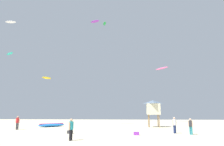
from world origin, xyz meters
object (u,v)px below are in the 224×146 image
object	(u,v)px
kite_aloft_3	(105,24)
kite_aloft_4	(162,68)
person_right	(191,125)
person_midground	(18,122)
gear_bag	(136,133)
kite_aloft_2	(47,78)
kite_aloft_8	(11,22)
person_left	(174,124)
kite_aloft_6	(95,21)
cooler_box	(70,132)
kite_aloft_5	(10,54)
lifeguard_tower	(153,107)
person_foreground	(71,128)
kite_grounded_near	(52,125)

from	to	relation	value
kite_aloft_3	kite_aloft_4	xyz separation A→B (m)	(14.70, -0.04, -12.71)
kite_aloft_4	person_right	bearing A→B (deg)	-93.27
kite_aloft_4	person_midground	bearing A→B (deg)	-130.34
gear_bag	kite_aloft_2	world-z (taller)	kite_aloft_2
kite_aloft_8	person_left	bearing A→B (deg)	-28.08
person_right	kite_aloft_2	bearing A→B (deg)	86.55
kite_aloft_6	person_right	bearing A→B (deg)	-59.37
cooler_box	kite_aloft_8	world-z (taller)	kite_aloft_8
cooler_box	kite_aloft_5	size ratio (longest dim) A/B	0.24
person_right	cooler_box	size ratio (longest dim) A/B	2.88
lifeguard_tower	kite_aloft_5	distance (m)	27.31
kite_aloft_4	kite_aloft_8	xyz separation A→B (m)	(-32.46, -14.63, 7.41)
person_foreground	person_right	distance (m)	12.23
person_right	gear_bag	size ratio (longest dim) A/B	2.88
person_midground	cooler_box	size ratio (longest dim) A/B	3.14
gear_bag	kite_aloft_6	size ratio (longest dim) A/B	0.23
kite_grounded_near	kite_aloft_8	size ratio (longest dim) A/B	2.04
kite_grounded_near	kite_aloft_5	size ratio (longest dim) A/B	1.90
lifeguard_tower	gear_bag	bearing A→B (deg)	-103.11
kite_aloft_3	person_midground	bearing A→B (deg)	-106.66
person_midground	kite_aloft_4	distance (m)	37.19
kite_aloft_2	kite_grounded_near	bearing A→B (deg)	-64.77
kite_aloft_6	kite_grounded_near	bearing A→B (deg)	-108.51
cooler_box	kite_aloft_3	bearing A→B (deg)	90.76
person_foreground	cooler_box	bearing A→B (deg)	-53.83
person_right	kite_grounded_near	xyz separation A→B (m)	(-18.61, 10.93, -0.67)
person_right	kite_aloft_4	distance (m)	33.83
kite_aloft_5	kite_aloft_2	bearing A→B (deg)	90.66
person_left	person_right	xyz separation A→B (m)	(1.38, -1.18, -0.06)
kite_aloft_4	kite_aloft_8	world-z (taller)	kite_aloft_8
person_midground	kite_aloft_8	distance (m)	25.10
lifeguard_tower	person_foreground	bearing A→B (deg)	-115.15
person_foreground	person_midground	size ratio (longest dim) A/B	0.97
cooler_box	kite_aloft_5	bearing A→B (deg)	139.77
lifeguard_tower	kite_aloft_4	xyz separation A→B (m)	(4.36, 19.79, 10.28)
person_right	kite_aloft_2	distance (m)	43.43
lifeguard_tower	person_right	bearing A→B (deg)	-77.58
person_right	lifeguard_tower	size ratio (longest dim) A/B	0.39
person_midground	person_left	bearing A→B (deg)	-98.76
person_foreground	kite_aloft_3	world-z (taller)	kite_aloft_3
cooler_box	gear_bag	bearing A→B (deg)	-8.50
person_midground	kite_aloft_4	bearing A→B (deg)	-38.94
kite_aloft_3	kite_aloft_6	size ratio (longest dim) A/B	1.04
person_midground	lifeguard_tower	world-z (taller)	lifeguard_tower
person_left	kite_aloft_3	bearing A→B (deg)	-14.28
person_left	kite_aloft_2	distance (m)	41.68
kite_grounded_near	person_foreground	bearing A→B (deg)	-64.88
person_midground	kite_aloft_6	bearing A→B (deg)	-17.70
kite_aloft_8	kite_aloft_4	bearing A→B (deg)	24.26
person_midground	kite_aloft_4	xyz separation A→B (m)	(22.72, 26.75, 12.30)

